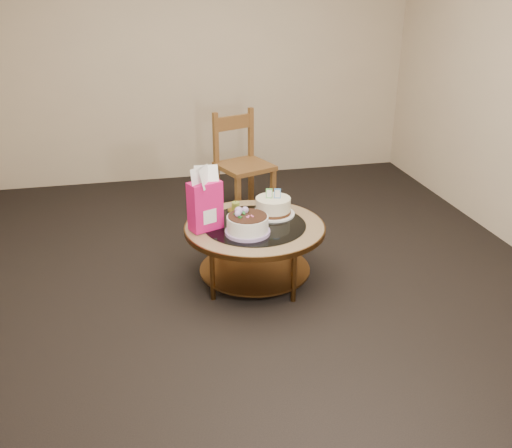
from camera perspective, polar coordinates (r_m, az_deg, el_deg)
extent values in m
plane|color=black|center=(4.31, -0.12, -5.63)|extent=(5.00, 5.00, 0.00)
cube|color=#BAA68C|center=(6.27, -5.26, 16.20)|extent=(4.50, 0.02, 2.60)
cube|color=#BAA68C|center=(1.64, 19.24, -7.62)|extent=(4.50, 0.02, 2.60)
cylinder|color=brown|center=(4.46, 3.67, -1.56)|extent=(0.04, 0.04, 0.42)
cylinder|color=brown|center=(4.49, -3.57, -1.43)|extent=(0.04, 0.04, 0.42)
cylinder|color=brown|center=(3.98, -4.38, -4.89)|extent=(0.04, 0.04, 0.42)
cylinder|color=brown|center=(3.96, 3.80, -5.07)|extent=(0.04, 0.04, 0.42)
cylinder|color=brown|center=(4.26, -0.12, -4.46)|extent=(0.82, 0.82, 0.02)
cylinder|color=brown|center=(4.12, -0.12, -0.39)|extent=(1.02, 1.02, 0.04)
cylinder|color=#A5845B|center=(4.11, -0.12, -0.21)|extent=(1.00, 1.00, 0.01)
cylinder|color=black|center=(4.11, -0.12, -0.11)|extent=(0.74, 0.74, 0.01)
cylinder|color=#A98AC4|center=(3.96, -0.84, -0.78)|extent=(0.32, 0.32, 0.02)
cylinder|color=white|center=(3.94, -0.85, -0.10)|extent=(0.29, 0.29, 0.13)
cylinder|color=black|center=(3.91, -0.85, 0.80)|extent=(0.27, 0.27, 0.01)
sphere|color=#A98AC4|center=(3.94, -1.74, 1.33)|extent=(0.06, 0.06, 0.06)
sphere|color=#A98AC4|center=(3.96, -1.10, 1.41)|extent=(0.05, 0.05, 0.05)
sphere|color=#A98AC4|center=(3.90, -1.83, 1.02)|extent=(0.04, 0.04, 0.04)
cone|color=#1E7128|center=(3.93, -1.18, 1.03)|extent=(0.03, 0.04, 0.03)
cone|color=#1E7128|center=(3.93, -2.15, 1.02)|extent=(0.04, 0.04, 0.03)
cone|color=#1E7128|center=(3.98, -0.85, 1.34)|extent=(0.04, 0.04, 0.03)
cone|color=#1E7128|center=(3.88, -1.51, 0.71)|extent=(0.04, 0.04, 0.03)
cylinder|color=white|center=(4.28, 1.71, 1.04)|extent=(0.33, 0.33, 0.01)
cylinder|color=#422312|center=(4.27, 1.72, 1.26)|extent=(0.27, 0.27, 0.02)
cylinder|color=beige|center=(4.25, 1.73, 2.00)|extent=(0.26, 0.26, 0.10)
cube|color=#4FBA50|center=(4.22, 1.33, 3.08)|extent=(0.05, 0.02, 0.07)
cube|color=white|center=(4.22, 1.33, 3.08)|extent=(0.04, 0.02, 0.06)
cube|color=#4088DB|center=(4.22, 2.15, 3.07)|extent=(0.05, 0.02, 0.07)
cube|color=white|center=(4.22, 2.15, 3.07)|extent=(0.04, 0.02, 0.06)
cube|color=#D8145D|center=(3.99, -5.10, 1.84)|extent=(0.26, 0.20, 0.35)
cube|color=white|center=(4.01, -5.07, 1.03)|extent=(0.14, 0.16, 0.10)
cube|color=tan|center=(4.32, -2.03, 1.25)|extent=(0.11, 0.11, 0.01)
cylinder|color=gold|center=(4.32, -2.04, 1.38)|extent=(0.12, 0.12, 0.01)
cylinder|color=olive|center=(4.31, -2.04, 1.82)|extent=(0.06, 0.06, 0.06)
cylinder|color=black|center=(4.29, -2.05, 2.25)|extent=(0.00, 0.00, 0.01)
cube|color=brown|center=(5.31, -1.15, 5.79)|extent=(0.57, 0.57, 0.04)
cube|color=brown|center=(5.14, -1.81, 2.34)|extent=(0.05, 0.05, 0.48)
cube|color=brown|center=(5.33, 1.71, 3.16)|extent=(0.05, 0.05, 0.48)
cube|color=brown|center=(5.45, -3.90, 3.57)|extent=(0.05, 0.05, 0.48)
cube|color=brown|center=(5.63, -0.50, 4.31)|extent=(0.05, 0.05, 0.48)
cube|color=brown|center=(5.30, -4.05, 8.48)|extent=(0.05, 0.05, 0.49)
cube|color=brown|center=(5.49, -0.52, 9.07)|extent=(0.05, 0.05, 0.49)
cube|color=brown|center=(5.36, -2.28, 10.10)|extent=(0.37, 0.16, 0.13)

